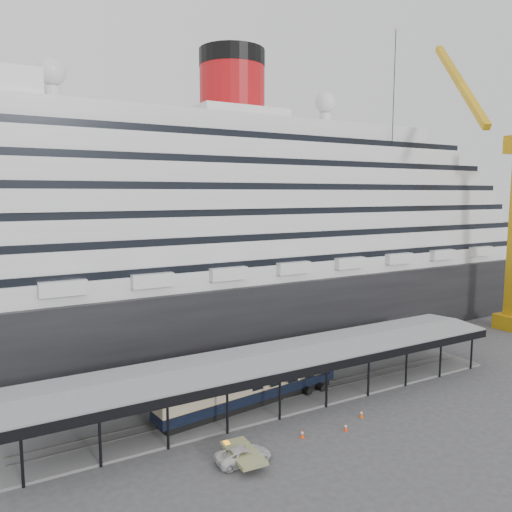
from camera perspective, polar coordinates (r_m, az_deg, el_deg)
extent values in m
plane|color=#3B3B3E|center=(52.77, 6.06, -17.77)|extent=(200.00, 200.00, 0.00)
cube|color=black|center=(77.99, -7.86, -5.64)|extent=(130.00, 30.00, 10.00)
cylinder|color=#AE0E12|center=(80.82, -2.74, 18.01)|extent=(10.00, 10.00, 9.00)
cylinder|color=black|center=(81.96, -2.77, 21.61)|extent=(10.10, 10.10, 2.50)
sphere|color=silver|center=(73.01, -22.32, 18.91)|extent=(3.60, 3.60, 3.60)
sphere|color=silver|center=(90.39, 7.94, 16.98)|extent=(3.60, 3.60, 3.60)
cube|color=slate|center=(56.48, 2.97, -15.86)|extent=(56.00, 8.00, 0.24)
cube|color=slate|center=(55.86, 3.39, -15.96)|extent=(54.00, 0.08, 0.10)
cube|color=slate|center=(56.98, 2.56, -15.47)|extent=(54.00, 0.08, 0.10)
cube|color=black|center=(51.43, 5.79, -13.07)|extent=(56.00, 0.18, 0.90)
cube|color=black|center=(58.57, 0.57, -10.48)|extent=(56.00, 0.18, 0.90)
cube|color=slate|center=(54.70, 3.01, -10.98)|extent=(56.00, 9.00, 0.24)
cube|color=gold|center=(92.85, 27.07, -6.70)|extent=(4.00, 4.00, 2.40)
cube|color=gold|center=(87.84, 22.29, 17.82)|extent=(11.42, 18.78, 16.80)
cylinder|color=black|center=(83.01, 15.14, 7.90)|extent=(0.12, 0.12, 47.21)
imported|color=silver|center=(44.56, -1.46, -21.77)|extent=(4.85, 2.45, 1.32)
cube|color=black|center=(54.48, -0.56, -16.22)|extent=(20.81, 4.86, 0.69)
cube|color=black|center=(54.13, -0.56, -15.36)|extent=(21.84, 5.37, 1.08)
cube|color=#C5B48E|center=(53.69, -0.57, -14.20)|extent=(21.84, 5.41, 1.28)
cube|color=black|center=(53.39, -0.57, -13.36)|extent=(21.84, 5.37, 0.39)
cube|color=#F2470D|center=(48.77, 5.30, -19.94)|extent=(0.50, 0.50, 0.03)
cone|color=#F2470D|center=(48.60, 5.30, -19.55)|extent=(0.43, 0.43, 0.74)
cylinder|color=white|center=(48.56, 5.31, -19.47)|extent=(0.24, 0.24, 0.14)
cube|color=#FC3F0E|center=(50.51, 10.21, -19.02)|extent=(0.49, 0.49, 0.03)
cone|color=#FC3F0E|center=(50.35, 10.22, -18.66)|extent=(0.41, 0.41, 0.71)
cylinder|color=white|center=(50.32, 10.22, -18.58)|extent=(0.23, 0.23, 0.14)
cube|color=#E7500C|center=(53.37, 11.94, -17.57)|extent=(0.47, 0.47, 0.03)
cone|color=#E7500C|center=(53.21, 11.95, -17.19)|extent=(0.39, 0.39, 0.76)
cylinder|color=white|center=(53.18, 11.95, -17.12)|extent=(0.24, 0.24, 0.15)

